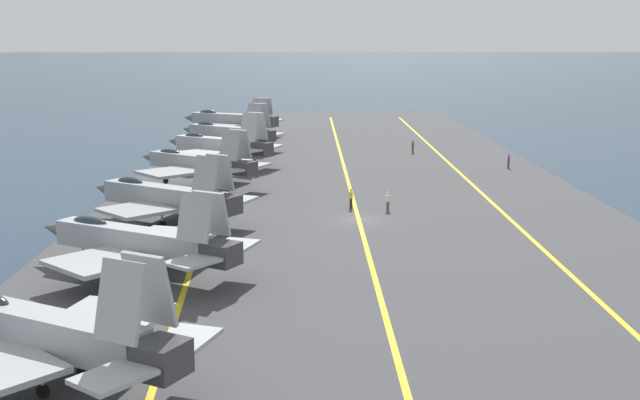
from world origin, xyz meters
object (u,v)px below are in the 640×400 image
object	(u,v)px
parked_jet_seventh	(227,133)
crew_brown_vest	(413,146)
parked_jet_third	(137,241)
parked_jet_fourth	(165,196)
parked_jet_eighth	(230,120)
parked_jet_fifth	(198,163)
parked_jet_sixth	(219,145)
crew_white_vest	(388,200)
crew_purple_vest	(509,160)
parked_jet_second	(48,332)
crew_yellow_vest	(351,198)

from	to	relation	value
parked_jet_seventh	crew_brown_vest	size ratio (longest dim) A/B	8.79
parked_jet_third	crew_brown_vest	world-z (taller)	parked_jet_third
parked_jet_fourth	parked_jet_eighth	bearing A→B (deg)	0.60
parked_jet_fifth	parked_jet_sixth	world-z (taller)	parked_jet_sixth
parked_jet_third	crew_white_vest	distance (m)	26.50
crew_brown_vest	parked_jet_fourth	bearing A→B (deg)	148.45
parked_jet_seventh	crew_purple_vest	world-z (taller)	parked_jet_seventh
crew_purple_vest	crew_brown_vest	size ratio (longest dim) A/B	0.98
crew_purple_vest	parked_jet_second	bearing A→B (deg)	149.80
parked_jet_third	parked_jet_fourth	distance (m)	14.54
parked_jet_fifth	crew_purple_vest	bearing A→B (deg)	-70.50
crew_brown_vest	crew_yellow_vest	xyz separation A→B (m)	(-35.70, 10.10, 0.03)
parked_jet_eighth	parked_jet_fourth	bearing A→B (deg)	-179.40
crew_purple_vest	parked_jet_third	bearing A→B (deg)	141.44
parked_jet_third	parked_jet_fifth	xyz separation A→B (m)	(30.84, 0.33, 0.34)
parked_jet_sixth	crew_yellow_vest	size ratio (longest dim) A/B	8.24
parked_jet_fourth	parked_jet_second	bearing A→B (deg)	-179.15
parked_jet_second	crew_brown_vest	world-z (taller)	parked_jet_second
parked_jet_second	crew_yellow_vest	xyz separation A→B (m)	(37.11, -15.06, -1.41)
parked_jet_third	crew_purple_vest	world-z (taller)	parked_jet_third
parked_jet_second	parked_jet_sixth	size ratio (longest dim) A/B	1.00
parked_jet_seventh	crew_white_vest	xyz separation A→B (m)	(-40.45, -18.14, -1.39)
parked_jet_third	parked_jet_fifth	world-z (taller)	parked_jet_fifth
parked_jet_fourth	crew_brown_vest	distance (m)	48.97
parked_jet_third	crew_purple_vest	size ratio (longest dim) A/B	9.05
parked_jet_second	parked_jet_seventh	world-z (taller)	parked_jet_seventh
parked_jet_fifth	parked_jet_sixth	bearing A→B (deg)	-2.26
parked_jet_sixth	crew_white_vest	bearing A→B (deg)	-145.61
parked_jet_fourth	crew_white_vest	bearing A→B (deg)	-75.13
parked_jet_fourth	parked_jet_fifth	distance (m)	16.33
crew_white_vest	crew_brown_vest	world-z (taller)	crew_brown_vest
parked_jet_third	crew_yellow_vest	distance (m)	25.28
parked_jet_fourth	parked_jet_seventh	bearing A→B (deg)	-0.74
parked_jet_second	crew_purple_vest	xyz separation A→B (m)	(59.72, -34.75, -1.47)
parked_jet_third	crew_brown_vest	size ratio (longest dim) A/B	8.84
parked_jet_third	crew_white_vest	xyz separation A→B (m)	(19.49, -17.90, -1.31)
parked_jet_fifth	crew_brown_vest	size ratio (longest dim) A/B	8.30
parked_jet_seventh	crew_brown_vest	bearing A→B (deg)	-98.42
parked_jet_fourth	crew_brown_vest	bearing A→B (deg)	-31.55
parked_jet_eighth	crew_purple_vest	bearing A→B (deg)	-132.91
parked_jet_sixth	parked_jet_eighth	size ratio (longest dim) A/B	0.89
parked_jet_second	parked_jet_fourth	bearing A→B (deg)	0.85
parked_jet_fourth	crew_white_vest	world-z (taller)	parked_jet_fourth
crew_purple_vest	crew_white_vest	world-z (taller)	crew_white_vest
crew_white_vest	parked_jet_sixth	bearing A→B (deg)	34.39
parked_jet_second	parked_jet_fifth	size ratio (longest dim) A/B	1.02
crew_white_vest	parked_jet_seventh	bearing A→B (deg)	24.15
parked_jet_seventh	parked_jet_eighth	size ratio (longest dim) A/B	0.92
parked_jet_eighth	crew_brown_vest	distance (m)	33.19
parked_jet_third	crew_brown_vest	distance (m)	61.47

